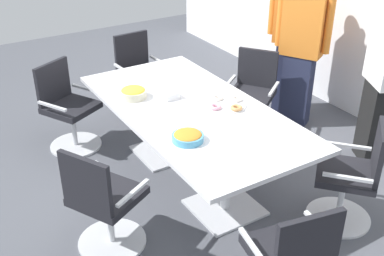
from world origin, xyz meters
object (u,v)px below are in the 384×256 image
(office_chair_2, at_px, (139,77))
(person_standing_0, at_px, (293,35))
(person_standing_1, at_px, (301,48))
(snack_bowl_chips_yellow, at_px, (133,92))
(office_chair_0, at_px, (352,180))
(conference_table, at_px, (192,121))
(office_chair_3, at_px, (68,111))
(napkin_pile, at_px, (170,95))
(snack_bowl_chips_orange, at_px, (188,136))
(person_standing_2, at_px, (383,76))
(office_chair_1, at_px, (252,98))
(office_chair_4, at_px, (104,205))
(donut_platter, at_px, (226,104))

(office_chair_2, height_order, person_standing_0, person_standing_0)
(person_standing_1, distance_m, snack_bowl_chips_yellow, 1.98)
(office_chair_0, xyz_separation_m, person_standing_1, (-1.58, 0.85, 0.50))
(conference_table, distance_m, office_chair_3, 1.45)
(napkin_pile, bearing_deg, conference_table, 11.40)
(office_chair_3, bearing_deg, snack_bowl_chips_orange, 76.85)
(office_chair_0, bearing_deg, person_standing_2, -10.53)
(conference_table, relative_size, office_chair_2, 2.64)
(conference_table, height_order, office_chair_2, office_chair_2)
(conference_table, relative_size, person_standing_2, 1.38)
(office_chair_1, distance_m, napkin_pile, 1.19)
(office_chair_0, xyz_separation_m, office_chair_1, (-1.67, 0.28, 0.00))
(person_standing_1, bearing_deg, office_chair_2, 18.23)
(office_chair_3, xyz_separation_m, snack_bowl_chips_orange, (1.68, 0.44, 0.38))
(person_standing_2, distance_m, snack_bowl_chips_yellow, 2.35)
(conference_table, bearing_deg, office_chair_4, -66.71)
(person_standing_1, bearing_deg, person_standing_0, -53.09)
(office_chair_4, height_order, person_standing_1, person_standing_1)
(office_chair_2, relative_size, person_standing_1, 0.53)
(conference_table, distance_m, napkin_pile, 0.34)
(conference_table, height_order, person_standing_0, person_standing_0)
(office_chair_1, bearing_deg, conference_table, 77.94)
(person_standing_0, distance_m, napkin_pile, 1.85)
(office_chair_0, relative_size, office_chair_2, 1.00)
(office_chair_2, xyz_separation_m, person_standing_1, (1.28, 1.36, 0.50))
(office_chair_3, relative_size, person_standing_1, 0.53)
(office_chair_1, height_order, office_chair_3, same)
(office_chair_3, bearing_deg, napkin_pile, 99.92)
(office_chair_4, distance_m, person_standing_2, 2.84)
(office_chair_0, height_order, office_chair_2, same)
(office_chair_4, distance_m, napkin_pile, 1.31)
(conference_table, relative_size, office_chair_4, 2.64)
(napkin_pile, bearing_deg, donut_platter, 40.66)
(office_chair_1, height_order, napkin_pile, office_chair_1)
(office_chair_4, xyz_separation_m, snack_bowl_chips_orange, (0.01, 0.73, 0.38))
(person_standing_1, distance_m, snack_bowl_chips_orange, 2.13)
(office_chair_0, distance_m, person_standing_1, 1.86)
(office_chair_0, bearing_deg, person_standing_1, 20.10)
(person_standing_0, bearing_deg, person_standing_1, 121.99)
(office_chair_0, xyz_separation_m, snack_bowl_chips_yellow, (-1.68, -1.12, 0.39))
(person_standing_2, relative_size, donut_platter, 4.73)
(office_chair_0, relative_size, office_chair_3, 1.00)
(snack_bowl_chips_orange, xyz_separation_m, napkin_pile, (-0.76, 0.27, -0.01))
(person_standing_1, height_order, snack_bowl_chips_orange, person_standing_1)
(office_chair_0, relative_size, office_chair_4, 1.00)
(person_standing_2, xyz_separation_m, snack_bowl_chips_orange, (-0.16, -2.05, -0.12))
(person_standing_1, height_order, person_standing_2, person_standing_2)
(office_chair_3, height_order, napkin_pile, office_chair_3)
(snack_bowl_chips_orange, bearing_deg, snack_bowl_chips_yellow, -179.07)
(office_chair_0, xyz_separation_m, office_chair_4, (-0.75, -1.84, 0.00))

